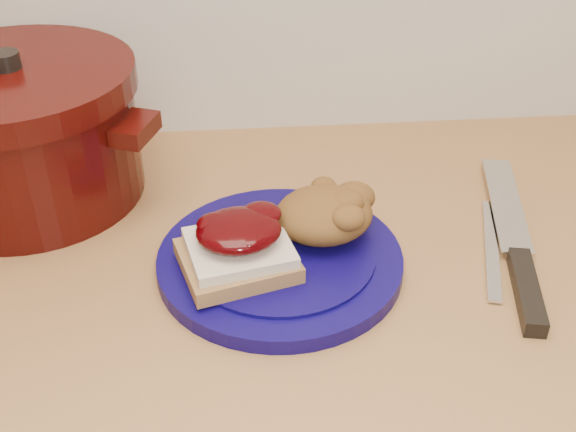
{
  "coord_description": "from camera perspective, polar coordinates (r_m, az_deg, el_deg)",
  "views": [
    {
      "loc": [
        -0.0,
        0.91,
        1.36
      ],
      "look_at": [
        0.05,
        1.51,
        0.95
      ],
      "focal_mm": 45.0,
      "sensor_mm": 36.0,
      "label": 1
    }
  ],
  "objects": [
    {
      "name": "dutch_oven",
      "position": [
        0.88,
        -20.29,
        6.25
      ],
      "size": [
        0.35,
        0.35,
        0.17
      ],
      "rotation": [
        0.0,
        0.0,
        -0.36
      ],
      "color": "black",
      "rests_on": "wood_countertop"
    },
    {
      "name": "sandwich",
      "position": [
        0.7,
        -3.95,
        -2.4
      ],
      "size": [
        0.13,
        0.12,
        0.05
      ],
      "rotation": [
        0.0,
        0.0,
        0.17
      ],
      "color": "olive",
      "rests_on": "plate"
    },
    {
      "name": "stuffing_mound",
      "position": [
        0.74,
        2.85,
        0.1
      ],
      "size": [
        0.12,
        0.1,
        0.05
      ],
      "primitive_type": "ellipsoid",
      "rotation": [
        0.0,
        0.0,
        0.17
      ],
      "color": "brown",
      "rests_on": "plate"
    },
    {
      "name": "butter_knife",
      "position": [
        0.8,
        15.79,
        -2.41
      ],
      "size": [
        0.06,
        0.17,
        0.0
      ],
      "primitive_type": "cube",
      "rotation": [
        0.0,
        0.0,
        1.29
      ],
      "color": "silver",
      "rests_on": "wood_countertop"
    },
    {
      "name": "chef_knife",
      "position": [
        0.77,
        17.88,
        -3.63
      ],
      "size": [
        0.09,
        0.31,
        0.02
      ],
      "rotation": [
        0.0,
        0.0,
        1.37
      ],
      "color": "black",
      "rests_on": "wood_countertop"
    },
    {
      "name": "plate",
      "position": [
        0.74,
        -0.64,
        -3.58
      ],
      "size": [
        0.29,
        0.29,
        0.02
      ],
      "primitive_type": "cylinder",
      "rotation": [
        0.0,
        0.0,
        0.17
      ],
      "color": "#0B0547",
      "rests_on": "wood_countertop"
    }
  ]
}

